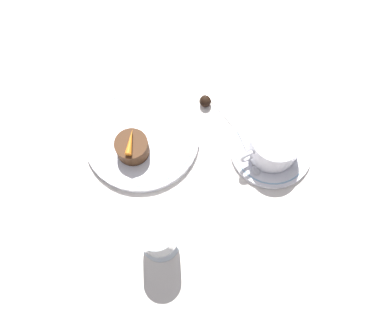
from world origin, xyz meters
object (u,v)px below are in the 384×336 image
at_px(wine_glass, 158,235).
at_px(coffee_cup, 274,144).
at_px(fork, 229,120).
at_px(dessert_cake, 132,147).
at_px(dinner_plate, 142,137).

bearing_deg(wine_glass, coffee_cup, -166.63).
bearing_deg(fork, dessert_cake, -5.09).
distance_m(coffee_cup, wine_glass, 0.28).
height_order(dinner_plate, coffee_cup, coffee_cup).
distance_m(coffee_cup, fork, 0.11).
relative_size(coffee_cup, dessert_cake, 1.93).
xyz_separation_m(dinner_plate, coffee_cup, (-0.22, 0.14, 0.03)).
relative_size(coffee_cup, fork, 0.64).
relative_size(dinner_plate, coffee_cup, 1.87).
xyz_separation_m(dinner_plate, fork, (-0.18, 0.04, -0.01)).
height_order(coffee_cup, fork, coffee_cup).
bearing_deg(dessert_cake, coffee_cup, 153.78).
bearing_deg(dinner_plate, fork, 166.93).
relative_size(coffee_cup, wine_glass, 1.09).
distance_m(dinner_plate, coffee_cup, 0.26).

